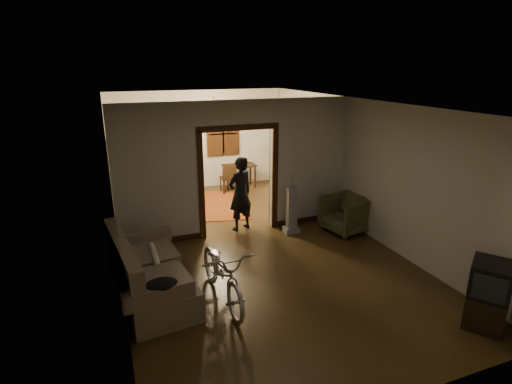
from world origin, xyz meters
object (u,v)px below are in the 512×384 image
sofa (150,267)px  person (240,194)px  bicycle (222,272)px  armchair (346,214)px  desk (239,177)px  locker (153,165)px

sofa → person: bearing=35.8°
bicycle → person: size_ratio=1.10×
sofa → bicycle: sofa is taller
sofa → armchair: (4.23, 1.09, -0.09)m
person → desk: (0.97, 2.95, -0.47)m
sofa → locker: (0.69, 5.03, 0.39)m
person → desk: person is taller
armchair → sofa: bearing=-87.1°
locker → bicycle: bearing=-94.3°
armchair → person: person is taller
sofa → desk: (3.12, 4.96, -0.15)m
sofa → bicycle: bearing=-35.2°
bicycle → armchair: (3.23, 1.62, -0.07)m
bicycle → person: person is taller
bicycle → person: 2.81m
bicycle → armchair: bearing=24.2°
locker → desk: bearing=-9.1°
sofa → locker: 5.09m
armchair → locker: 5.31m
desk → person: bearing=-122.6°
sofa → locker: size_ratio=1.21×
sofa → bicycle: size_ratio=1.19×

